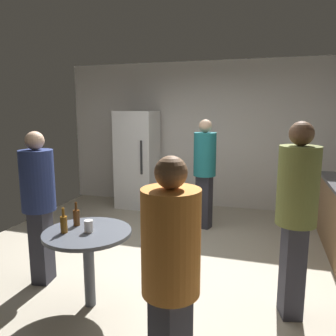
{
  "coord_description": "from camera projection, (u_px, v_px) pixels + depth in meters",
  "views": [
    {
      "loc": [
        1.19,
        -3.57,
        1.82
      ],
      "look_at": [
        -0.03,
        0.49,
        1.08
      ],
      "focal_mm": 35.56,
      "sensor_mm": 36.0,
      "label": 1
    }
  ],
  "objects": [
    {
      "name": "plastic_cup_white",
      "position": [
        89.0,
        226.0,
        2.99
      ],
      "size": [
        0.08,
        0.08,
        0.11
      ],
      "primitive_type": "cylinder",
      "color": "white",
      "rests_on": "foreground_table"
    },
    {
      "name": "wall_back",
      "position": [
        202.0,
        135.0,
        6.27
      ],
      "size": [
        5.32,
        0.06,
        2.7
      ],
      "primitive_type": "cube",
      "color": "silver",
      "rests_on": "ground_plane"
    },
    {
      "name": "foreground_table",
      "position": [
        88.0,
        242.0,
        3.04
      ],
      "size": [
        0.8,
        0.8,
        0.73
      ],
      "color": "#4C515B",
      "rests_on": "ground_plane"
    },
    {
      "name": "person_in_navy_shirt",
      "position": [
        39.0,
        196.0,
        3.43
      ],
      "size": [
        0.38,
        0.38,
        1.61
      ],
      "rotation": [
        0.0,
        0.0,
        0.13
      ],
      "color": "#2D2D38",
      "rests_on": "ground_plane"
    },
    {
      "name": "person_in_teal_shirt",
      "position": [
        205.0,
        166.0,
        5.06
      ],
      "size": [
        0.42,
        0.42,
        1.68
      ],
      "rotation": [
        0.0,
        0.0,
        -1.84
      ],
      "color": "#2D2D38",
      "rests_on": "ground_plane"
    },
    {
      "name": "refrigerator",
      "position": [
        138.0,
        159.0,
        6.26
      ],
      "size": [
        0.7,
        0.68,
        1.8
      ],
      "color": "white",
      "rests_on": "ground_plane"
    },
    {
      "name": "person_in_olive_shirt",
      "position": [
        297.0,
        206.0,
        2.82
      ],
      "size": [
        0.41,
        0.41,
        1.73
      ],
      "rotation": [
        0.0,
        0.0,
        -2.9
      ],
      "color": "#2D2D38",
      "rests_on": "ground_plane"
    },
    {
      "name": "ground_plane",
      "position": [
        159.0,
        266.0,
        4.03
      ],
      "size": [
        5.2,
        5.2,
        0.1
      ],
      "primitive_type": "cube",
      "color": "#B2A893"
    },
    {
      "name": "beer_bottle_amber",
      "position": [
        64.0,
        224.0,
        2.97
      ],
      "size": [
        0.06,
        0.06,
        0.23
      ],
      "color": "#8C5919",
      "rests_on": "foreground_table"
    },
    {
      "name": "beer_bottle_brown",
      "position": [
        76.0,
        217.0,
        3.16
      ],
      "size": [
        0.06,
        0.06,
        0.23
      ],
      "color": "#593314",
      "rests_on": "foreground_table"
    },
    {
      "name": "person_in_orange_shirt",
      "position": [
        171.0,
        269.0,
        1.91
      ],
      "size": [
        0.45,
        0.45,
        1.58
      ],
      "rotation": [
        0.0,
        0.0,
        2.73
      ],
      "color": "#2D2D38",
      "rests_on": "ground_plane"
    }
  ]
}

